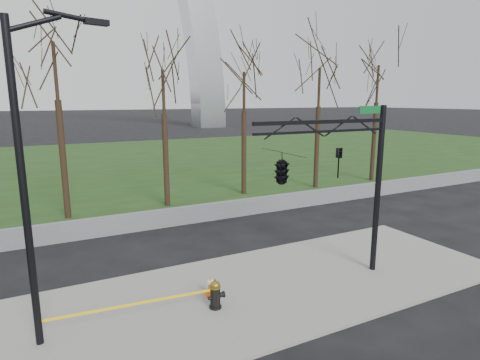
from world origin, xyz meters
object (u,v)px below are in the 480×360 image
fire_hydrant (216,295)px  traffic_cone (210,286)px  traffic_signal_mast (303,166)px  street_light (31,164)px

fire_hydrant → traffic_cone: 0.84m
fire_hydrant → traffic_signal_mast: 4.69m
fire_hydrant → traffic_cone: size_ratio=1.46×
traffic_cone → fire_hydrant: bearing=-102.2°
traffic_signal_mast → fire_hydrant: bearing=179.9°
fire_hydrant → traffic_signal_mast: bearing=1.9°
fire_hydrant → street_light: (-4.47, 0.48, 4.18)m
traffic_cone → traffic_signal_mast: (2.80, -0.86, 3.74)m
street_light → traffic_signal_mast: size_ratio=1.37×
street_light → traffic_signal_mast: (7.44, -0.53, -0.55)m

